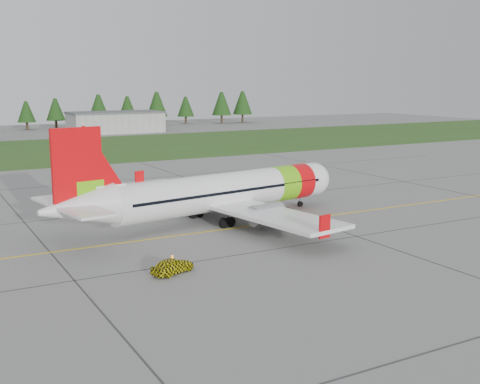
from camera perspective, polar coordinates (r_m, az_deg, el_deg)
ground at (r=49.04m, az=1.93°, el=-5.67°), size 320.00×320.00×0.00m
aircraft at (r=59.01m, az=-2.01°, el=-0.04°), size 32.61×30.40×9.92m
follow_me_car at (r=43.41m, az=-6.45°, el=-5.54°), size 1.57×1.69×3.39m
grass_strip at (r=125.52m, az=-17.67°, el=3.75°), size 320.00×50.00×0.03m
taxi_guideline at (r=55.81m, az=-2.29°, el=-3.65°), size 120.00×0.25×0.02m
hangar_east at (r=166.24m, az=-11.72°, el=6.45°), size 24.00×12.00×5.20m
treeline at (r=180.25m, az=-21.34°, el=7.01°), size 160.00×8.00×10.00m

